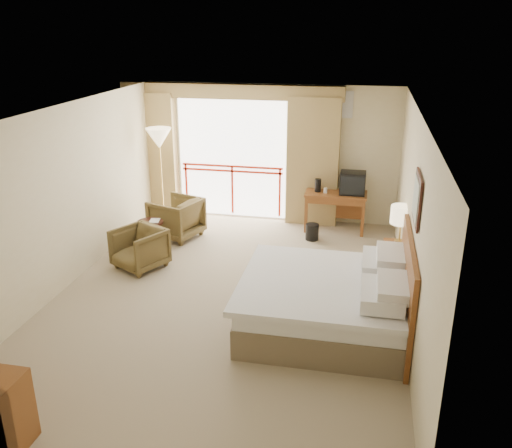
% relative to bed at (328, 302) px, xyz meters
% --- Properties ---
extents(floor, '(7.00, 7.00, 0.00)m').
position_rel_bed_xyz_m(floor, '(-1.50, 0.60, -0.38)').
color(floor, gray).
rests_on(floor, ground).
extents(ceiling, '(7.00, 7.00, 0.00)m').
position_rel_bed_xyz_m(ceiling, '(-1.50, 0.60, 2.32)').
color(ceiling, white).
rests_on(ceiling, wall_back).
extents(wall_back, '(5.00, 0.00, 5.00)m').
position_rel_bed_xyz_m(wall_back, '(-1.50, 4.10, 0.97)').
color(wall_back, beige).
rests_on(wall_back, ground).
extents(wall_front, '(5.00, 0.00, 5.00)m').
position_rel_bed_xyz_m(wall_front, '(-1.50, -2.90, 0.97)').
color(wall_front, beige).
rests_on(wall_front, ground).
extents(wall_left, '(0.00, 7.00, 7.00)m').
position_rel_bed_xyz_m(wall_left, '(-4.00, 0.60, 0.97)').
color(wall_left, beige).
rests_on(wall_left, ground).
extents(wall_right, '(0.00, 7.00, 7.00)m').
position_rel_bed_xyz_m(wall_right, '(1.00, 0.60, 0.97)').
color(wall_right, beige).
rests_on(wall_right, ground).
extents(balcony_door, '(2.40, 0.00, 2.40)m').
position_rel_bed_xyz_m(balcony_door, '(-2.30, 4.08, 0.82)').
color(balcony_door, white).
rests_on(balcony_door, wall_back).
extents(balcony_railing, '(2.09, 0.03, 1.02)m').
position_rel_bed_xyz_m(balcony_railing, '(-2.30, 4.06, 0.44)').
color(balcony_railing, '#B4250F').
rests_on(balcony_railing, wall_back).
extents(curtain_left, '(1.00, 0.26, 2.50)m').
position_rel_bed_xyz_m(curtain_left, '(-3.95, 3.95, 0.87)').
color(curtain_left, olive).
rests_on(curtain_left, wall_back).
extents(curtain_right, '(1.00, 0.26, 2.50)m').
position_rel_bed_xyz_m(curtain_right, '(-0.65, 3.95, 0.87)').
color(curtain_right, olive).
rests_on(curtain_right, wall_back).
extents(valance, '(4.40, 0.22, 0.28)m').
position_rel_bed_xyz_m(valance, '(-2.30, 3.98, 2.17)').
color(valance, olive).
rests_on(valance, wall_back).
extents(hvac_vent, '(0.50, 0.04, 0.50)m').
position_rel_bed_xyz_m(hvac_vent, '(-0.20, 4.07, 1.97)').
color(hvac_vent, silver).
rests_on(hvac_vent, wall_back).
extents(bed, '(2.13, 2.06, 0.97)m').
position_rel_bed_xyz_m(bed, '(0.00, 0.00, 0.00)').
color(bed, brown).
rests_on(bed, floor).
extents(headboard, '(0.06, 2.10, 1.30)m').
position_rel_bed_xyz_m(headboard, '(0.96, 0.00, 0.27)').
color(headboard, '#663112').
rests_on(headboard, wall_right).
extents(framed_art, '(0.04, 0.72, 0.60)m').
position_rel_bed_xyz_m(framed_art, '(0.97, 0.00, 1.47)').
color(framed_art, black).
rests_on(framed_art, wall_right).
extents(nightstand, '(0.45, 0.53, 0.62)m').
position_rel_bed_xyz_m(nightstand, '(0.94, 1.55, -0.06)').
color(nightstand, '#663112').
rests_on(nightstand, floor).
extents(table_lamp, '(0.33, 0.33, 0.59)m').
position_rel_bed_xyz_m(table_lamp, '(0.94, 1.60, 0.70)').
color(table_lamp, tan).
rests_on(table_lamp, nightstand).
extents(phone, '(0.18, 0.14, 0.07)m').
position_rel_bed_xyz_m(phone, '(0.89, 1.40, 0.28)').
color(phone, black).
rests_on(phone, nightstand).
extents(desk, '(1.16, 0.56, 0.76)m').
position_rel_bed_xyz_m(desk, '(-0.15, 3.67, 0.21)').
color(desk, '#663112').
rests_on(desk, floor).
extents(tv, '(0.47, 0.38, 0.43)m').
position_rel_bed_xyz_m(tv, '(0.15, 3.61, 0.59)').
color(tv, black).
rests_on(tv, desk).
extents(coffee_maker, '(0.14, 0.14, 0.26)m').
position_rel_bed_xyz_m(coffee_maker, '(-0.50, 3.62, 0.50)').
color(coffee_maker, black).
rests_on(coffee_maker, desk).
extents(cup, '(0.09, 0.09, 0.10)m').
position_rel_bed_xyz_m(cup, '(-0.35, 3.57, 0.43)').
color(cup, white).
rests_on(cup, desk).
extents(wastebasket, '(0.27, 0.27, 0.30)m').
position_rel_bed_xyz_m(wastebasket, '(-0.52, 3.03, -0.23)').
color(wastebasket, black).
rests_on(wastebasket, floor).
extents(armchair_far, '(1.04, 1.03, 0.75)m').
position_rel_bed_xyz_m(armchair_far, '(-3.03, 2.67, -0.38)').
color(armchair_far, '#4C3D20').
rests_on(armchair_far, floor).
extents(armchair_near, '(0.99, 0.99, 0.68)m').
position_rel_bed_xyz_m(armchair_near, '(-3.17, 1.25, -0.38)').
color(armchair_near, '#4C3D20').
rests_on(armchair_near, floor).
extents(side_table, '(0.46, 0.46, 0.51)m').
position_rel_bed_xyz_m(side_table, '(-3.29, 2.04, -0.03)').
color(side_table, black).
rests_on(side_table, floor).
extents(book, '(0.21, 0.26, 0.02)m').
position_rel_bed_xyz_m(book, '(-3.29, 2.04, 0.13)').
color(book, white).
rests_on(book, side_table).
extents(floor_lamp, '(0.49, 0.49, 1.91)m').
position_rel_bed_xyz_m(floor_lamp, '(-3.54, 3.33, 1.27)').
color(floor_lamp, tan).
rests_on(floor_lamp, floor).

